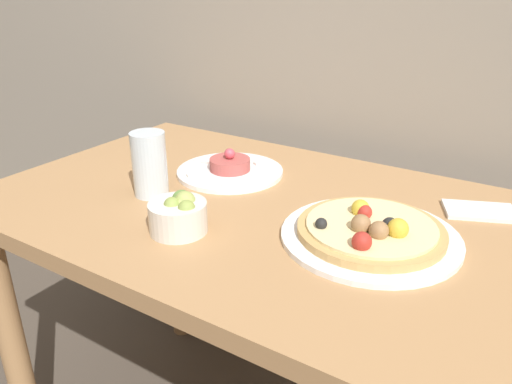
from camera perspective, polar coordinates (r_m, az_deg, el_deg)
The scene contains 6 objects.
dining_table at distance 1.07m, azimuth -1.01°, elevation -6.77°, with size 1.07×0.71×0.74m.
pizza_plate at distance 0.89m, azimuth 12.96°, elevation -4.47°, with size 0.31×0.31×0.06m.
tartare_plate at distance 1.15m, azimuth -2.99°, elevation 2.61°, with size 0.24×0.24×0.06m.
small_bowl at distance 0.90m, azimuth -8.79°, elevation -2.51°, with size 0.10×0.10×0.07m.
drinking_glass at distance 1.05m, azimuth -12.07°, elevation 3.13°, with size 0.07×0.07×0.13m.
napkin at distance 1.06m, azimuth 24.22°, elevation -2.01°, with size 0.15×0.12×0.01m.
Camera 1 is at (0.51, -0.42, 1.16)m, focal length 35.00 mm.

